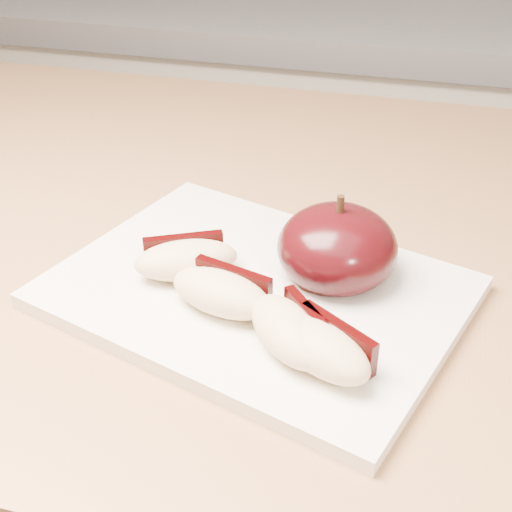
# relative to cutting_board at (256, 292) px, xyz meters

# --- Properties ---
(back_cabinet) EXTENTS (2.40, 0.62, 0.94)m
(back_cabinet) POSITION_rel_cutting_board_xyz_m (0.05, 0.81, -0.43)
(back_cabinet) COLOR silver
(back_cabinet) RESTS_ON ground
(cutting_board) EXTENTS (0.33, 0.28, 0.01)m
(cutting_board) POSITION_rel_cutting_board_xyz_m (0.00, 0.00, 0.00)
(cutting_board) COLOR white
(cutting_board) RESTS_ON island_counter
(apple_half) EXTENTS (0.10, 0.10, 0.07)m
(apple_half) POSITION_rel_cutting_board_xyz_m (0.05, 0.03, 0.03)
(apple_half) COLOR black
(apple_half) RESTS_ON cutting_board
(apple_wedge_a) EXTENTS (0.08, 0.07, 0.03)m
(apple_wedge_a) POSITION_rel_cutting_board_xyz_m (-0.05, 0.00, 0.02)
(apple_wedge_a) COLOR beige
(apple_wedge_a) RESTS_ON cutting_board
(apple_wedge_b) EXTENTS (0.08, 0.05, 0.03)m
(apple_wedge_b) POSITION_rel_cutting_board_xyz_m (-0.01, -0.03, 0.02)
(apple_wedge_b) COLOR beige
(apple_wedge_b) RESTS_ON cutting_board
(apple_wedge_c) EXTENTS (0.08, 0.08, 0.03)m
(apple_wedge_c) POSITION_rel_cutting_board_xyz_m (0.04, -0.06, 0.02)
(apple_wedge_c) COLOR beige
(apple_wedge_c) RESTS_ON cutting_board
(apple_wedge_d) EXTENTS (0.08, 0.07, 0.03)m
(apple_wedge_d) POSITION_rel_cutting_board_xyz_m (0.06, -0.07, 0.02)
(apple_wedge_d) COLOR beige
(apple_wedge_d) RESTS_ON cutting_board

